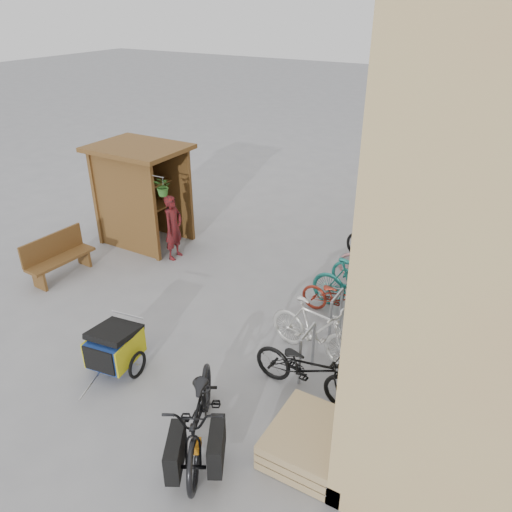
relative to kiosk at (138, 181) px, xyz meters
The scene contains 17 objects.
ground 4.39m from the kiosk, 37.02° to the right, with size 80.00×80.00×0.00m, color gray.
kiosk is the anchor object (origin of this frame).
bike_rack 5.67m from the kiosk, ahead, with size 0.05×5.35×0.86m.
pallet_stack 7.50m from the kiosk, 31.66° to the right, with size 1.00×1.20×0.40m.
bench 2.52m from the kiosk, 100.11° to the right, with size 0.54×1.53×0.95m.
shopping_carts 7.60m from the kiosk, 33.59° to the left, with size 0.57×2.26×1.02m.
child_trailer 4.97m from the kiosk, 53.72° to the right, with size 0.90×1.46×0.84m.
cargo_bike 6.77m from the kiosk, 42.04° to the right, with size 1.64×2.17×1.09m.
person_kiosk 1.48m from the kiosk, 13.95° to the right, with size 0.56×0.36×1.52m, color maroon.
bike_0 6.52m from the kiosk, 26.30° to the right, with size 0.63×1.79×0.94m, color black.
bike_1 5.93m from the kiosk, 19.81° to the right, with size 0.49×1.75×1.05m, color silver.
bike_2 5.57m from the kiosk, ahead, with size 0.53×1.53×0.80m, color maroon.
bike_3 5.73m from the kiosk, ahead, with size 0.51×1.81×1.09m, color #1C7269.
bike_4 5.87m from the kiosk, ahead, with size 0.65×1.85×0.97m, color #1C7269.
bike_5 5.74m from the kiosk, ahead, with size 0.43×1.53×0.92m, color tan.
bike_6 5.79m from the kiosk, 16.84° to the left, with size 0.63×1.80×0.95m, color black.
bike_7 6.13m from the kiosk, 19.92° to the left, with size 0.44×1.54×0.93m, color tan.
Camera 1 is at (4.75, -5.82, 5.44)m, focal length 35.00 mm.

